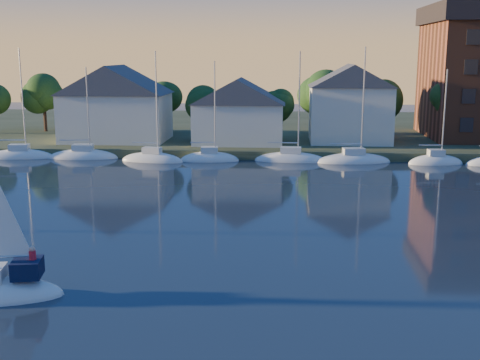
# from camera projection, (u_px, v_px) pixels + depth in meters

# --- Properties ---
(shoreline_land) EXTENTS (160.00, 50.00, 2.00)m
(shoreline_land) POSITION_uv_depth(u_px,v_px,m) (286.00, 133.00, 93.57)
(shoreline_land) COLOR #2E3720
(shoreline_land) RESTS_ON ground
(wooden_dock) EXTENTS (120.00, 3.00, 1.00)m
(wooden_dock) POSITION_uv_depth(u_px,v_px,m) (286.00, 158.00, 71.13)
(wooden_dock) COLOR brown
(wooden_dock) RESTS_ON ground
(clubhouse_west) EXTENTS (13.65, 9.45, 9.64)m
(clubhouse_west) POSITION_uv_depth(u_px,v_px,m) (116.00, 102.00, 77.40)
(clubhouse_west) COLOR beige
(clubhouse_west) RESTS_ON shoreline_land
(clubhouse_centre) EXTENTS (11.55, 8.40, 8.08)m
(clubhouse_centre) POSITION_uv_depth(u_px,v_px,m) (239.00, 110.00, 75.40)
(clubhouse_centre) COLOR beige
(clubhouse_centre) RESTS_ON shoreline_land
(clubhouse_east) EXTENTS (10.50, 8.40, 9.80)m
(clubhouse_east) POSITION_uv_depth(u_px,v_px,m) (350.00, 103.00, 76.13)
(clubhouse_east) COLOR beige
(clubhouse_east) RESTS_ON shoreline_land
(tree_line) EXTENTS (93.40, 5.40, 8.90)m
(tree_line) POSITION_uv_depth(u_px,v_px,m) (302.00, 91.00, 80.24)
(tree_line) COLOR #382619
(tree_line) RESTS_ON shoreline_land
(moored_fleet) EXTENTS (71.50, 2.40, 12.05)m
(moored_fleet) POSITION_uv_depth(u_px,v_px,m) (216.00, 160.00, 68.78)
(moored_fleet) COLOR silver
(moored_fleet) RESTS_ON ground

